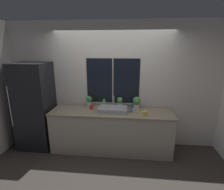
{
  "coord_description": "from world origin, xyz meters",
  "views": [
    {
      "loc": [
        0.36,
        -3.05,
        2.18
      ],
      "look_at": [
        0.02,
        0.31,
        1.24
      ],
      "focal_mm": 28.0,
      "sensor_mm": 36.0,
      "label": 1
    }
  ],
  "objects_px": {
    "potted_plant_center_right": "(120,102)",
    "mug_red": "(91,107)",
    "potted_plant_far_left": "(89,101)",
    "potted_plant_center_left": "(104,102)",
    "potted_plant_far_right": "(137,102)",
    "sink": "(113,109)",
    "refrigerator": "(35,106)",
    "mug_yellow": "(145,113)",
    "soap_bottle": "(131,109)"
  },
  "relations": [
    {
      "from": "potted_plant_center_left",
      "to": "potted_plant_far_right",
      "type": "height_order",
      "value": "potted_plant_far_right"
    },
    {
      "from": "potted_plant_far_right",
      "to": "mug_red",
      "type": "relative_size",
      "value": 2.83
    },
    {
      "from": "soap_bottle",
      "to": "mug_yellow",
      "type": "distance_m",
      "value": 0.31
    },
    {
      "from": "potted_plant_center_right",
      "to": "mug_red",
      "type": "distance_m",
      "value": 0.62
    },
    {
      "from": "mug_red",
      "to": "mug_yellow",
      "type": "bearing_deg",
      "value": -12.39
    },
    {
      "from": "refrigerator",
      "to": "potted_plant_far_left",
      "type": "distance_m",
      "value": 1.17
    },
    {
      "from": "potted_plant_far_left",
      "to": "mug_red",
      "type": "bearing_deg",
      "value": -62.96
    },
    {
      "from": "refrigerator",
      "to": "potted_plant_center_left",
      "type": "relative_size",
      "value": 8.85
    },
    {
      "from": "sink",
      "to": "potted_plant_far_right",
      "type": "relative_size",
      "value": 2.28
    },
    {
      "from": "sink",
      "to": "potted_plant_center_left",
      "type": "distance_m",
      "value": 0.33
    },
    {
      "from": "sink",
      "to": "mug_red",
      "type": "bearing_deg",
      "value": 169.54
    },
    {
      "from": "soap_bottle",
      "to": "mug_yellow",
      "type": "height_order",
      "value": "soap_bottle"
    },
    {
      "from": "refrigerator",
      "to": "sink",
      "type": "xyz_separation_m",
      "value": [
        1.7,
        -0.05,
        0.0
      ]
    },
    {
      "from": "potted_plant_center_right",
      "to": "mug_red",
      "type": "height_order",
      "value": "potted_plant_center_right"
    },
    {
      "from": "potted_plant_far_left",
      "to": "potted_plant_center_right",
      "type": "height_order",
      "value": "potted_plant_far_left"
    },
    {
      "from": "potted_plant_far_right",
      "to": "mug_red",
      "type": "xyz_separation_m",
      "value": [
        -0.96,
        -0.16,
        -0.1
      ]
    },
    {
      "from": "potted_plant_center_left",
      "to": "potted_plant_far_right",
      "type": "xyz_separation_m",
      "value": [
        0.71,
        0.0,
        0.04
      ]
    },
    {
      "from": "sink",
      "to": "potted_plant_far_left",
      "type": "distance_m",
      "value": 0.6
    },
    {
      "from": "refrigerator",
      "to": "mug_yellow",
      "type": "distance_m",
      "value": 2.34
    },
    {
      "from": "potted_plant_far_left",
      "to": "potted_plant_far_right",
      "type": "xyz_separation_m",
      "value": [
        1.04,
        0.0,
        0.01
      ]
    },
    {
      "from": "potted_plant_center_right",
      "to": "potted_plant_far_right",
      "type": "distance_m",
      "value": 0.37
    },
    {
      "from": "potted_plant_far_left",
      "to": "potted_plant_far_right",
      "type": "relative_size",
      "value": 0.94
    },
    {
      "from": "sink",
      "to": "potted_plant_far_left",
      "type": "relative_size",
      "value": 2.41
    },
    {
      "from": "potted_plant_center_right",
      "to": "mug_red",
      "type": "bearing_deg",
      "value": -165.39
    },
    {
      "from": "sink",
      "to": "mug_yellow",
      "type": "height_order",
      "value": "sink"
    },
    {
      "from": "potted_plant_center_left",
      "to": "sink",
      "type": "bearing_deg",
      "value": -48.41
    },
    {
      "from": "soap_bottle",
      "to": "mug_red",
      "type": "relative_size",
      "value": 1.79
    },
    {
      "from": "potted_plant_far_right",
      "to": "potted_plant_center_left",
      "type": "bearing_deg",
      "value": 180.0
    },
    {
      "from": "potted_plant_far_left",
      "to": "potted_plant_far_right",
      "type": "height_order",
      "value": "potted_plant_far_right"
    },
    {
      "from": "potted_plant_far_left",
      "to": "soap_bottle",
      "type": "bearing_deg",
      "value": -14.8
    },
    {
      "from": "potted_plant_far_left",
      "to": "potted_plant_center_left",
      "type": "height_order",
      "value": "potted_plant_far_left"
    },
    {
      "from": "soap_bottle",
      "to": "mug_red",
      "type": "distance_m",
      "value": 0.84
    },
    {
      "from": "refrigerator",
      "to": "mug_red",
      "type": "xyz_separation_m",
      "value": [
        1.23,
        0.04,
        0.0
      ]
    },
    {
      "from": "potted_plant_center_left",
      "to": "refrigerator",
      "type": "bearing_deg",
      "value": -172.51
    },
    {
      "from": "soap_bottle",
      "to": "sink",
      "type": "bearing_deg",
      "value": 179.84
    },
    {
      "from": "refrigerator",
      "to": "potted_plant_far_left",
      "type": "bearing_deg",
      "value": 9.61
    },
    {
      "from": "potted_plant_far_left",
      "to": "mug_yellow",
      "type": "height_order",
      "value": "potted_plant_far_left"
    },
    {
      "from": "sink",
      "to": "potted_plant_center_right",
      "type": "xyz_separation_m",
      "value": [
        0.13,
        0.24,
        0.08
      ]
    },
    {
      "from": "refrigerator",
      "to": "potted_plant_center_right",
      "type": "relative_size",
      "value": 7.92
    },
    {
      "from": "potted_plant_center_left",
      "to": "potted_plant_center_right",
      "type": "relative_size",
      "value": 0.9
    },
    {
      "from": "refrigerator",
      "to": "soap_bottle",
      "type": "relative_size",
      "value": 11.39
    },
    {
      "from": "mug_red",
      "to": "potted_plant_center_right",
      "type": "bearing_deg",
      "value": 14.61
    },
    {
      "from": "potted_plant_far_left",
      "to": "potted_plant_center_right",
      "type": "distance_m",
      "value": 0.68
    },
    {
      "from": "potted_plant_far_left",
      "to": "potted_plant_center_left",
      "type": "relative_size",
      "value": 1.16
    },
    {
      "from": "sink",
      "to": "refrigerator",
      "type": "bearing_deg",
      "value": 178.43
    },
    {
      "from": "potted_plant_center_right",
      "to": "potted_plant_far_right",
      "type": "xyz_separation_m",
      "value": [
        0.36,
        0.0,
        0.02
      ]
    },
    {
      "from": "sink",
      "to": "mug_red",
      "type": "height_order",
      "value": "sink"
    },
    {
      "from": "potted_plant_center_left",
      "to": "mug_red",
      "type": "relative_size",
      "value": 2.31
    },
    {
      "from": "soap_bottle",
      "to": "mug_red",
      "type": "height_order",
      "value": "soap_bottle"
    },
    {
      "from": "sink",
      "to": "potted_plant_center_left",
      "type": "height_order",
      "value": "sink"
    }
  ]
}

